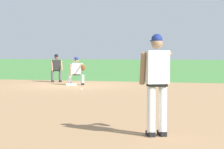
# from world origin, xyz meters

# --- Properties ---
(ground_plane) EXTENTS (160.00, 160.00, 0.00)m
(ground_plane) POSITION_xyz_m (0.00, 0.00, 0.00)
(ground_plane) COLOR #47843D
(infield_dirt_patch) EXTENTS (18.00, 18.00, 0.01)m
(infield_dirt_patch) POSITION_xyz_m (-5.56, -2.98, 0.00)
(infield_dirt_patch) COLOR #A87F56
(infield_dirt_patch) RESTS_ON ground
(first_base_bag) EXTENTS (0.38, 0.38, 0.09)m
(first_base_bag) POSITION_xyz_m (0.00, 0.00, 0.04)
(first_base_bag) COLOR white
(first_base_bag) RESTS_ON ground
(baseball) EXTENTS (0.07, 0.07, 0.07)m
(baseball) POSITION_xyz_m (-2.19, -1.30, 0.04)
(baseball) COLOR white
(baseball) RESTS_ON ground
(pitcher) EXTENTS (0.83, 0.58, 1.86)m
(pitcher) POSITION_xyz_m (-11.08, -5.95, 1.06)
(pitcher) COLOR black
(pitcher) RESTS_ON ground
(first_baseman) EXTENTS (0.83, 1.00, 1.34)m
(first_baseman) POSITION_xyz_m (0.36, -0.15, 0.73)
(first_baseman) COLOR black
(first_baseman) RESTS_ON ground
(umpire) EXTENTS (0.62, 0.68, 1.46)m
(umpire) POSITION_xyz_m (2.16, 1.65, 0.79)
(umpire) COLOR black
(umpire) RESTS_ON ground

